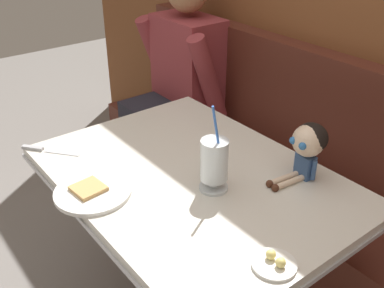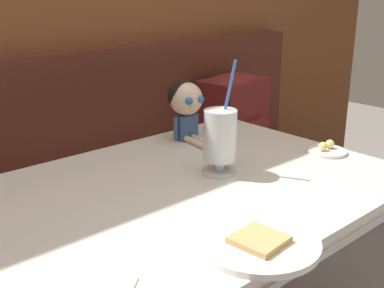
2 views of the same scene
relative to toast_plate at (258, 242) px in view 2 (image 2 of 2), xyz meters
The scene contains 7 objects.
booth_bench 1.05m from the toast_plate, 83.48° to the left, with size 2.60×0.48×1.00m.
diner_table 0.40m from the toast_plate, 71.55° to the left, with size 1.11×0.81×0.74m.
toast_plate is the anchor object (origin of this frame).
milkshake_glass 0.41m from the toast_plate, 56.34° to the left, with size 0.10×0.10×0.31m.
butter_saucer 0.63m from the toast_plate, 21.13° to the left, with size 0.12×0.12×0.04m.
seated_doll 0.72m from the toast_plate, 60.46° to the left, with size 0.12×0.22×0.20m.
backpack 1.31m from the toast_plate, 45.50° to the left, with size 0.32×0.27×0.41m.
Camera 2 is at (-0.78, -0.70, 1.24)m, focal length 45.18 mm.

